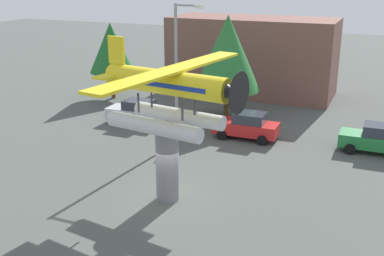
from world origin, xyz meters
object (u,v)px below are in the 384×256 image
(car_far_green, at_px, (377,139))
(tree_east, at_px, (227,53))
(car_mid_red, at_px, (247,126))
(streetlight_primary, at_px, (179,66))
(display_pedestal, at_px, (167,165))
(tree_west, at_px, (111,48))
(car_near_silver, at_px, (137,112))
(storefront_building, at_px, (252,56))
(floatplane_monument, at_px, (168,93))

(car_far_green, distance_m, tree_east, 11.72)
(car_mid_red, distance_m, streetlight_primary, 6.08)
(display_pedestal, height_order, streetlight_primary, streetlight_primary)
(car_mid_red, distance_m, tree_east, 5.97)
(streetlight_primary, height_order, tree_west, streetlight_primary)
(car_near_silver, relative_size, streetlight_primary, 0.48)
(streetlight_primary, distance_m, tree_east, 6.15)
(car_near_silver, xyz_separation_m, tree_east, (5.56, 3.54, 4.05))
(storefront_building, relative_size, tree_west, 2.22)
(tree_west, bearing_deg, car_near_silver, -45.90)
(car_far_green, relative_size, tree_east, 0.55)
(display_pedestal, distance_m, floatplane_monument, 3.48)
(car_mid_red, relative_size, tree_west, 0.65)
(display_pedestal, distance_m, car_mid_red, 10.06)
(floatplane_monument, relative_size, streetlight_primary, 1.20)
(streetlight_primary, relative_size, tree_east, 1.14)
(floatplane_monument, xyz_separation_m, car_mid_red, (0.82, 9.99, -4.41))
(floatplane_monument, distance_m, tree_west, 20.23)
(car_mid_red, relative_size, car_far_green, 1.00)
(car_mid_red, distance_m, storefront_building, 12.69)
(floatplane_monument, relative_size, storefront_building, 0.73)
(streetlight_primary, distance_m, storefront_building, 14.67)
(storefront_building, bearing_deg, car_far_green, -45.81)
(car_near_silver, relative_size, car_mid_red, 1.00)
(storefront_building, xyz_separation_m, tree_west, (-10.46, -6.41, 1.00))
(floatplane_monument, distance_m, car_far_green, 14.41)
(display_pedestal, xyz_separation_m, storefront_building, (-2.25, 22.00, 1.53))
(car_mid_red, xyz_separation_m, streetlight_primary, (-3.69, -2.54, 4.11))
(streetlight_primary, bearing_deg, car_near_silver, 150.79)
(storefront_building, bearing_deg, tree_west, -148.49)
(display_pedestal, height_order, tree_west, tree_west)
(display_pedestal, distance_m, car_near_silver, 12.33)
(display_pedestal, distance_m, tree_east, 13.94)
(car_mid_red, distance_m, tree_west, 15.17)
(floatplane_monument, xyz_separation_m, tree_east, (-1.81, 13.51, -0.36))
(tree_west, bearing_deg, tree_east, -10.79)
(car_near_silver, bearing_deg, tree_west, -45.90)
(car_far_green, xyz_separation_m, tree_west, (-21.62, 5.07, 3.47))
(car_far_green, distance_m, streetlight_primary, 12.74)
(display_pedestal, distance_m, car_far_green, 13.82)
(car_near_silver, distance_m, storefront_building, 13.28)
(tree_east, bearing_deg, display_pedestal, -82.90)
(car_far_green, xyz_separation_m, streetlight_primary, (-11.65, -3.09, 4.11))
(floatplane_monument, bearing_deg, display_pedestal, 180.00)
(car_near_silver, height_order, tree_east, tree_east)
(car_near_silver, distance_m, car_mid_red, 8.18)
(display_pedestal, distance_m, storefront_building, 22.17)
(display_pedestal, bearing_deg, car_mid_red, 84.57)
(display_pedestal, xyz_separation_m, streetlight_primary, (-2.74, 7.43, 3.19))
(tree_east, bearing_deg, car_near_silver, -147.48)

